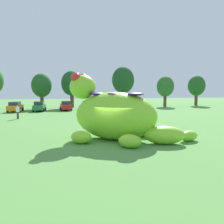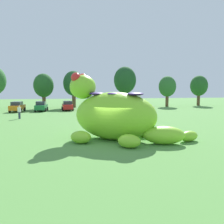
# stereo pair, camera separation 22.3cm
# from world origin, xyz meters

# --- Properties ---
(ground_plane) EXTENTS (160.00, 160.00, 0.00)m
(ground_plane) POSITION_xyz_m (0.00, 0.00, 0.00)
(ground_plane) COLOR #568E42
(giant_inflatable_creature) EXTENTS (9.60, 6.80, 4.99)m
(giant_inflatable_creature) POSITION_xyz_m (0.35, 0.68, 1.83)
(giant_inflatable_creature) COLOR #8CD12D
(giant_inflatable_creature) RESTS_ON ground
(car_orange) EXTENTS (2.16, 4.21, 1.72)m
(car_orange) POSITION_xyz_m (-11.65, 24.58, 0.86)
(car_orange) COLOR orange
(car_orange) RESTS_ON ground
(car_green) EXTENTS (2.05, 4.15, 1.72)m
(car_green) POSITION_xyz_m (-7.75, 24.83, 0.86)
(car_green) COLOR #1E7238
(car_green) RESTS_ON ground
(car_red) EXTENTS (2.21, 4.23, 1.72)m
(car_red) POSITION_xyz_m (-3.27, 25.40, 0.86)
(car_red) COLOR red
(car_red) RESTS_ON ground
(car_blue) EXTENTS (1.98, 4.12, 1.72)m
(car_blue) POSITION_xyz_m (0.58, 25.66, 0.86)
(car_blue) COLOR #2347B7
(car_blue) RESTS_ON ground
(box_truck) EXTENTS (2.98, 6.60, 2.95)m
(box_truck) POSITION_xyz_m (8.21, 25.13, 1.60)
(box_truck) COLOR #B2231E
(box_truck) RESTS_ON ground
(tree_mid_left) EXTENTS (3.92, 3.92, 6.95)m
(tree_mid_left) POSITION_xyz_m (-7.87, 30.61, 4.55)
(tree_mid_left) COLOR brown
(tree_mid_left) RESTS_ON ground
(tree_centre_left) EXTENTS (4.33, 4.33, 7.69)m
(tree_centre_left) POSITION_xyz_m (-1.93, 31.91, 5.03)
(tree_centre_left) COLOR brown
(tree_centre_left) RESTS_ON ground
(tree_centre) EXTENTS (5.08, 5.08, 9.01)m
(tree_centre) POSITION_xyz_m (9.72, 33.91, 5.89)
(tree_centre) COLOR brown
(tree_centre) RESTS_ON ground
(tree_centre_right) EXTENTS (3.83, 3.83, 6.79)m
(tree_centre_right) POSITION_xyz_m (18.73, 30.88, 4.44)
(tree_centre_right) COLOR brown
(tree_centre_right) RESTS_ON ground
(tree_mid_right) EXTENTS (4.01, 4.01, 7.12)m
(tree_mid_right) POSITION_xyz_m (27.47, 32.31, 4.66)
(tree_mid_right) COLOR brown
(tree_mid_right) RESTS_ON ground
(spectator_mid_field) EXTENTS (0.38, 0.26, 1.71)m
(spectator_mid_field) POSITION_xyz_m (7.41, 10.98, 0.85)
(spectator_mid_field) COLOR black
(spectator_mid_field) RESTS_ON ground
(spectator_by_cars) EXTENTS (0.38, 0.26, 1.71)m
(spectator_by_cars) POSITION_xyz_m (-9.24, 14.61, 0.85)
(spectator_by_cars) COLOR #2D334C
(spectator_by_cars) RESTS_ON ground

